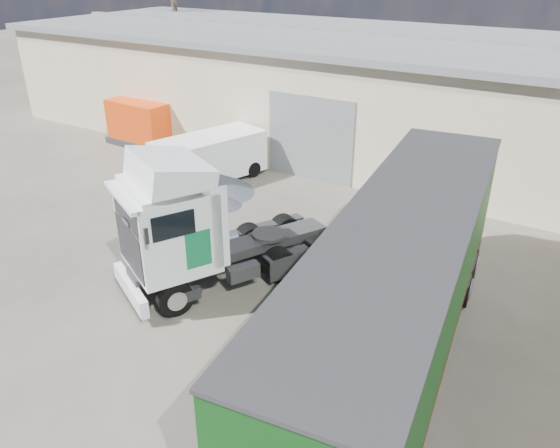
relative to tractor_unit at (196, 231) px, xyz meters
The scene contains 7 objects.
ground 2.05m from the tractor_unit, 52.54° to the right, with size 120.00×120.00×0.00m, color #272520.
warehouse 16.14m from the tractor_unit, 109.50° to the left, with size 30.60×12.60×5.42m.
tractor_unit is the anchor object (origin of this frame).
box_trailer 6.19m from the tractor_unit, ahead, with size 4.03×12.43×4.06m.
panel_van 8.23m from the tractor_unit, 127.20° to the left, with size 3.29×5.18×1.97m.
orange_skip 14.16m from the tractor_unit, 140.49° to the left, with size 3.71×2.45×2.24m.
gravel_heap 7.51m from the tractor_unit, 126.64° to the left, with size 4.82×4.51×0.86m.
Camera 1 is at (8.58, -9.60, 8.84)m, focal length 35.00 mm.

